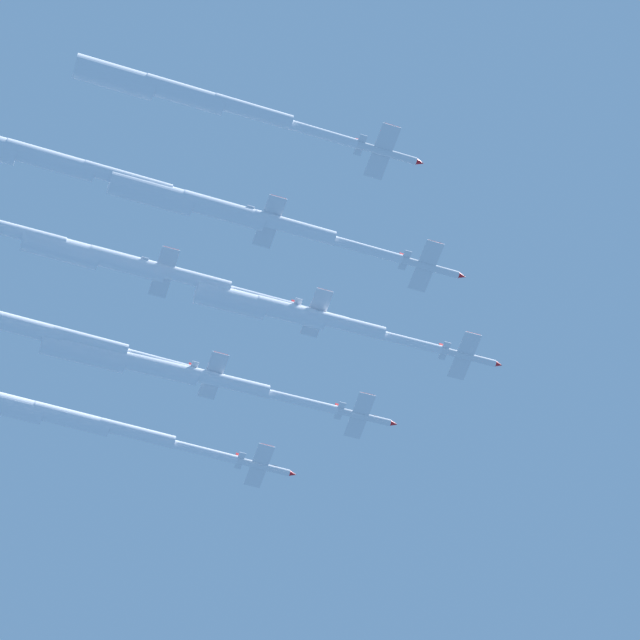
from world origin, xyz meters
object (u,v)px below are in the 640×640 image
(jet_port_inner, at_px, (156,368))
(jet_starboard_inner, at_px, (225,211))
(jet_starboard_mid, at_px, (72,420))
(jet_port_outer, at_px, (186,96))
(jet_lead, at_px, (293,314))
(jet_trail_port, at_px, (51,161))
(jet_port_mid, at_px, (129,265))
(jet_starboard_outer, at_px, (27,328))

(jet_port_inner, bearing_deg, jet_starboard_inner, 18.79)
(jet_starboard_mid, height_order, jet_port_outer, jet_port_outer)
(jet_lead, height_order, jet_trail_port, jet_lead)
(jet_starboard_inner, bearing_deg, jet_port_mid, -130.36)
(jet_starboard_mid, xyz_separation_m, jet_port_outer, (56.92, 17.43, 2.41))
(jet_lead, distance_m, jet_trail_port, 43.23)
(jet_starboard_inner, relative_size, jet_port_mid, 1.04)
(jet_starboard_mid, distance_m, jet_trail_port, 46.63)
(jet_port_mid, xyz_separation_m, jet_port_outer, (28.87, 8.37, -0.44))
(jet_port_mid, relative_size, jet_starboard_mid, 0.96)
(jet_port_mid, bearing_deg, jet_starboard_inner, 49.64)
(jet_port_mid, height_order, jet_port_outer, jet_port_mid)
(jet_port_inner, height_order, jet_starboard_inner, jet_starboard_inner)
(jet_port_inner, bearing_deg, jet_trail_port, -22.28)
(jet_starboard_outer, xyz_separation_m, jet_trail_port, (29.54, 4.99, -0.21))
(jet_lead, relative_size, jet_port_outer, 0.97)
(jet_starboard_outer, bearing_deg, jet_port_inner, 106.99)
(jet_port_inner, relative_size, jet_starboard_mid, 1.06)
(jet_port_outer, bearing_deg, jet_starboard_mid, -162.98)
(jet_port_outer, bearing_deg, jet_lead, 155.49)
(jet_port_outer, bearing_deg, jet_port_mid, -163.83)
(jet_starboard_outer, bearing_deg, jet_port_outer, 30.74)
(jet_starboard_mid, bearing_deg, jet_lead, 57.79)
(jet_starboard_outer, bearing_deg, jet_starboard_mid, 159.82)
(jet_starboard_inner, distance_m, jet_starboard_outer, 37.25)
(jet_port_inner, distance_m, jet_starboard_inner, 30.51)
(jet_port_inner, xyz_separation_m, jet_port_mid, (16.96, -4.21, 2.86))
(jet_starboard_outer, bearing_deg, jet_trail_port, 9.58)
(jet_port_outer, bearing_deg, jet_starboard_outer, -149.26)
(jet_starboard_inner, bearing_deg, jet_trail_port, -74.79)
(jet_starboard_mid, distance_m, jet_port_outer, 59.58)
(jet_port_mid, distance_m, jet_starboard_outer, 18.98)
(jet_port_inner, distance_m, jet_port_outer, 46.08)
(jet_starboard_inner, bearing_deg, jet_port_inner, -161.21)
(jet_port_inner, bearing_deg, jet_port_mid, -13.93)
(jet_port_inner, height_order, jet_port_mid, jet_port_mid)
(jet_starboard_inner, distance_m, jet_port_mid, 18.63)
(jet_starboard_inner, height_order, jet_starboard_mid, jet_starboard_inner)
(jet_starboard_outer, height_order, jet_trail_port, jet_starboard_outer)
(jet_starboard_outer, distance_m, jet_trail_port, 29.96)
(jet_lead, distance_m, jet_starboard_mid, 39.87)
(jet_starboard_mid, bearing_deg, jet_port_mid, 17.89)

